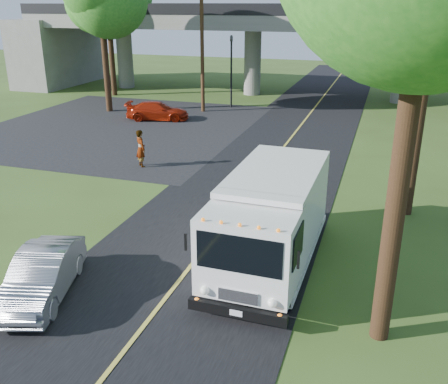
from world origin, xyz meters
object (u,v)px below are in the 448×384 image
at_px(red_sedan, 158,111).
at_px(step_van, 271,217).
at_px(traffic_signal, 231,64).
at_px(pedestrian, 141,148).
at_px(utility_pole, 202,46).
at_px(silver_sedan, 42,275).
at_px(tree_left_far, 109,1).

bearing_deg(red_sedan, step_van, -160.19).
xyz_separation_m(traffic_signal, pedestrian, (0.15, -14.99, -2.29)).
xyz_separation_m(step_van, pedestrian, (-8.05, 7.39, -0.63)).
bearing_deg(traffic_signal, red_sedan, -122.19).
distance_m(traffic_signal, utility_pole, 2.86).
distance_m(step_van, silver_sedan, 6.56).
bearing_deg(tree_left_far, step_van, -51.89).
height_order(silver_sedan, pedestrian, pedestrian).
relative_size(traffic_signal, silver_sedan, 1.37).
bearing_deg(step_van, utility_pole, 116.26).
bearing_deg(utility_pole, step_van, -64.55).
distance_m(tree_left_far, silver_sedan, 31.72).
relative_size(tree_left_far, step_van, 1.46).
bearing_deg(pedestrian, red_sedan, -27.28).
bearing_deg(red_sedan, utility_pole, -44.05).
bearing_deg(traffic_signal, step_van, -69.88).
bearing_deg(tree_left_far, red_sedan, -44.93).
height_order(utility_pole, step_van, utility_pole).
relative_size(traffic_signal, step_van, 0.77).
bearing_deg(red_sedan, pedestrian, -174.00).
bearing_deg(tree_left_far, traffic_signal, -9.65).
bearing_deg(red_sedan, traffic_signal, -46.97).
distance_m(utility_pole, red_sedan, 5.65).
distance_m(red_sedan, silver_sedan, 21.44).
relative_size(red_sedan, silver_sedan, 1.09).
relative_size(traffic_signal, red_sedan, 1.26).
distance_m(traffic_signal, step_van, 23.89).
height_order(tree_left_far, step_van, tree_left_far).
relative_size(utility_pole, tree_left_far, 0.91).
height_order(step_van, red_sedan, step_van).
height_order(traffic_signal, pedestrian, traffic_signal).
relative_size(red_sedan, pedestrian, 2.28).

